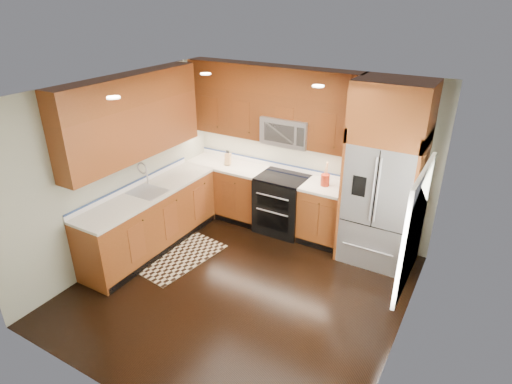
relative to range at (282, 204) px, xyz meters
The scene contains 16 objects.
ground 1.75m from the range, 81.47° to the right, with size 4.00×4.00×0.00m, color black.
wall_back 0.93m from the range, 53.04° to the left, with size 4.00×0.02×2.60m, color #B2B7A5.
wall_left 2.56m from the range, 136.38° to the right, with size 0.02×4.00×2.60m, color #B2B7A5.
wall_right 2.92m from the range, 36.55° to the right, with size 0.02×4.00×2.60m, color #B2B7A5.
window 2.83m from the range, 33.39° to the right, with size 0.04×1.10×1.30m.
base_cabinets 1.25m from the range, 141.90° to the right, with size 2.85×3.00×0.90m.
countertop 1.16m from the range, 142.09° to the right, with size 2.86×3.01×0.04m.
upper_cabinets 1.89m from the range, 147.22° to the right, with size 2.85×3.00×1.15m.
range is the anchor object (origin of this frame).
microwave 1.20m from the range, 90.19° to the left, with size 0.76×0.40×0.42m.
refrigerator 1.76m from the range, ahead, with size 0.98×0.75×2.60m.
sink_faucet 2.13m from the range, 135.87° to the right, with size 0.54×0.44×0.37m.
rug 1.82m from the range, 122.65° to the right, with size 0.79×1.31×0.01m, color black.
knife_block 1.19m from the range, behind, with size 0.12×0.15×0.25m.
utensil_crock 0.92m from the range, ahead, with size 0.14×0.14×0.38m.
cutting_board 1.14m from the range, 14.57° to the left, with size 0.31×0.31×0.02m, color brown.
Camera 1 is at (2.48, -3.86, 3.59)m, focal length 30.00 mm.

